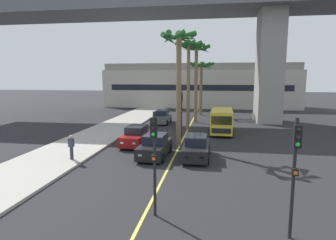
# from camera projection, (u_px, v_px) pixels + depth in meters

# --- Properties ---
(sidewalk_left) EXTENTS (4.80, 80.00, 0.15)m
(sidewalk_left) POSITION_uv_depth(u_px,v_px,m) (62.00, 153.00, 20.69)
(sidewalk_left) COLOR #ADA89E
(sidewalk_left) RESTS_ON ground
(lane_stripe_center) EXTENTS (0.14, 56.00, 0.01)m
(lane_stripe_center) POSITION_uv_depth(u_px,v_px,m) (185.00, 136.00, 27.26)
(lane_stripe_center) COLOR #DBCC4C
(lane_stripe_center) RESTS_ON ground
(bridge_overpass) EXTENTS (65.04, 8.00, 17.46)m
(bridge_overpass) POSITION_uv_depth(u_px,v_px,m) (202.00, 8.00, 35.06)
(bridge_overpass) COLOR slate
(bridge_overpass) RESTS_ON ground
(pier_building_backdrop) EXTENTS (34.72, 8.04, 7.87)m
(pier_building_backdrop) POSITION_uv_depth(u_px,v_px,m) (200.00, 86.00, 53.50)
(pier_building_backdrop) COLOR beige
(pier_building_backdrop) RESTS_ON ground
(car_queue_front) EXTENTS (1.93, 4.15, 1.56)m
(car_queue_front) POSITION_uv_depth(u_px,v_px,m) (136.00, 136.00, 23.44)
(car_queue_front) COLOR maroon
(car_queue_front) RESTS_ON ground
(car_queue_second) EXTENTS (1.96, 4.16, 1.56)m
(car_queue_second) POSITION_uv_depth(u_px,v_px,m) (155.00, 147.00, 20.02)
(car_queue_second) COLOR black
(car_queue_second) RESTS_ON ground
(car_queue_third) EXTENTS (1.85, 4.11, 1.56)m
(car_queue_third) POSITION_uv_depth(u_px,v_px,m) (162.00, 117.00, 34.43)
(car_queue_third) COLOR #4C5156
(car_queue_third) RESTS_ON ground
(car_queue_fourth) EXTENTS (1.85, 4.11, 1.56)m
(car_queue_fourth) POSITION_uv_depth(u_px,v_px,m) (196.00, 148.00, 19.63)
(car_queue_fourth) COLOR black
(car_queue_fourth) RESTS_ON ground
(delivery_van) EXTENTS (2.27, 5.30, 2.36)m
(delivery_van) POSITION_uv_depth(u_px,v_px,m) (222.00, 120.00, 28.18)
(delivery_van) COLOR yellow
(delivery_van) RESTS_ON ground
(traffic_light_median_near) EXTENTS (0.24, 0.37, 4.20)m
(traffic_light_median_near) POSITION_uv_depth(u_px,v_px,m) (154.00, 150.00, 11.12)
(traffic_light_median_near) COLOR black
(traffic_light_median_near) RESTS_ON ground
(traffic_light_right_far_corner) EXTENTS (0.24, 0.37, 4.20)m
(traffic_light_right_far_corner) POSITION_uv_depth(u_px,v_px,m) (295.00, 162.00, 9.49)
(traffic_light_right_far_corner) COLOR black
(traffic_light_right_far_corner) RESTS_ON ground
(traffic_light_median_far) EXTENTS (0.24, 0.37, 4.20)m
(traffic_light_median_far) POSITION_uv_depth(u_px,v_px,m) (181.00, 108.00, 26.40)
(traffic_light_median_far) COLOR black
(traffic_light_median_far) RESTS_ON ground
(palm_tree_near_median) EXTENTS (3.35, 3.34, 9.37)m
(palm_tree_near_median) POSITION_uv_depth(u_px,v_px,m) (196.00, 59.00, 34.11)
(palm_tree_near_median) COLOR brown
(palm_tree_near_median) RESTS_ON ground
(palm_tree_mid_median) EXTENTS (3.54, 3.55, 7.68)m
(palm_tree_mid_median) POSITION_uv_depth(u_px,v_px,m) (201.00, 71.00, 41.31)
(palm_tree_mid_median) COLOR brown
(palm_tree_mid_median) RESTS_ON ground
(palm_tree_far_median) EXTENTS (2.89, 2.92, 9.19)m
(palm_tree_far_median) POSITION_uv_depth(u_px,v_px,m) (188.00, 56.00, 29.16)
(palm_tree_far_median) COLOR brown
(palm_tree_far_median) RESTS_ON ground
(palm_tree_farthest_median) EXTENTS (2.91, 2.95, 9.04)m
(palm_tree_farthest_median) POSITION_uv_depth(u_px,v_px,m) (179.00, 57.00, 22.37)
(palm_tree_farthest_median) COLOR brown
(palm_tree_farthest_median) RESTS_ON ground
(pedestrian_mid_block) EXTENTS (0.34, 0.22, 1.62)m
(pedestrian_mid_block) POSITION_uv_depth(u_px,v_px,m) (71.00, 147.00, 18.80)
(pedestrian_mid_block) COLOR #2D2D38
(pedestrian_mid_block) RESTS_ON sidewalk_left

